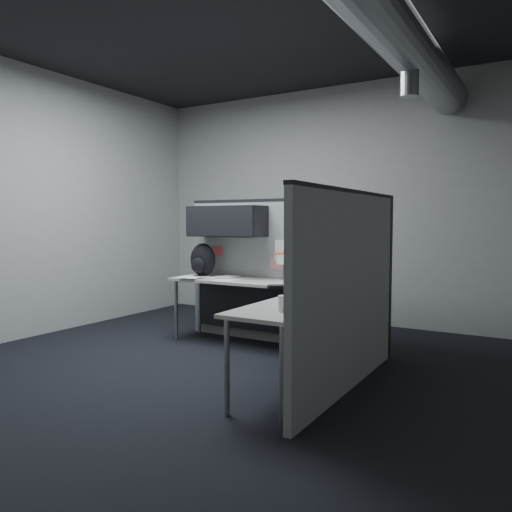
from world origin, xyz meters
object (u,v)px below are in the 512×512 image
Objects in this scene: desk at (275,298)px; backpack at (202,260)px; phone at (301,298)px; monitor at (336,264)px; keyboard at (288,287)px.

backpack reaches higher than desk.
backpack is (-1.80, 1.11, 0.15)m from phone.
desk is at bearing -138.82° from monitor.
monitor reaches higher than keyboard.
backpack reaches higher than phone.
monitor is at bearing 82.30° from phone.
desk is 1.04m from phone.
desk is at bearing 116.13° from phone.
monitor is at bearing 47.15° from keyboard.
monitor reaches higher than backpack.
phone is at bearing -50.29° from desk.
keyboard is at bearing 110.11° from phone.
phone is at bearing -63.88° from monitor.
backpack is at bearing 170.38° from keyboard.
monitor reaches higher than phone.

